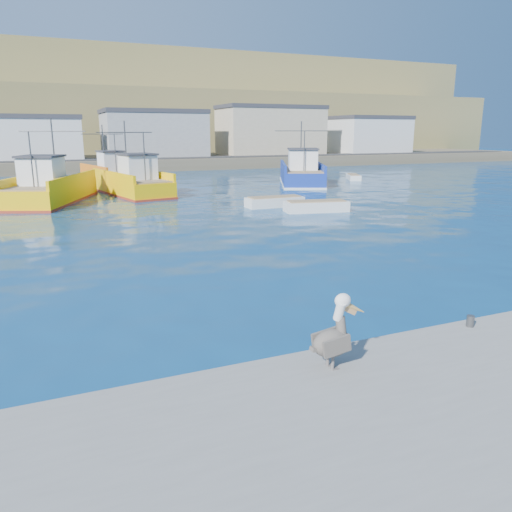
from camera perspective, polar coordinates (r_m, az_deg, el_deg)
The scene contains 11 objects.
ground at distance 15.27m, azimuth 5.73°, elevation -7.02°, with size 260.00×260.00×0.00m, color navy.
dock_bollards at distance 12.74m, azimuth 15.72°, elevation -8.74°, with size 36.20×0.20×0.30m.
far_shore at distance 121.87m, azimuth -20.77°, elevation 14.85°, with size 200.00×81.00×24.00m.
trawler_yellow_a at distance 42.69m, azimuth -22.40°, elevation 7.08°, with size 7.82×12.10×6.54m.
trawler_yellow_b at distance 45.89m, azimuth -13.86°, elevation 8.09°, with size 5.75×11.31×6.45m.
trawler_blue at distance 54.12m, azimuth 5.21°, elevation 9.35°, with size 8.67×12.53×6.59m.
boat_orange at distance 58.39m, azimuth -16.47°, elevation 9.18°, with size 5.23×9.53×6.17m.
skiff_mid at distance 37.42m, azimuth 2.15°, elevation 6.12°, with size 4.34×1.55×0.94m.
skiff_far at distance 59.65m, azimuth 11.07°, elevation 8.79°, with size 2.66×3.77×0.78m.
skiff_extra at distance 35.30m, azimuth 6.90°, elevation 5.56°, with size 4.63×2.37×0.96m.
pelican at distance 10.94m, azimuth 8.93°, elevation -9.09°, with size 1.33×0.55×1.65m.
Camera 1 is at (-7.01, -12.41, 5.48)m, focal length 35.00 mm.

